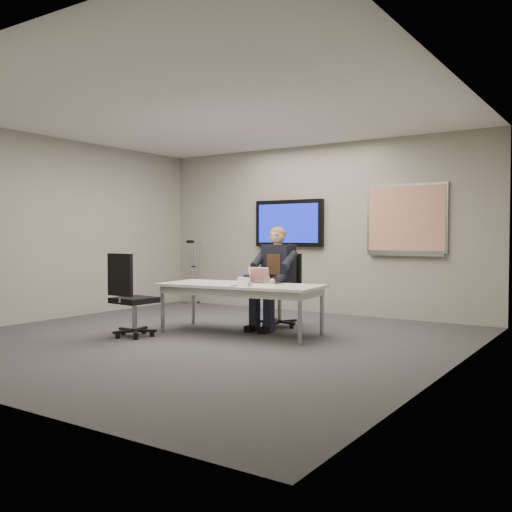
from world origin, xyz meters
The scene contains 15 objects.
floor centered at (0.00, 0.00, 0.00)m, with size 6.00×6.00×0.02m, color #3C3C3E.
ceiling centered at (0.00, 0.00, 2.80)m, with size 6.00×6.00×0.02m, color white.
wall_back centered at (0.00, 3.00, 1.40)m, with size 6.00×0.02×2.80m, color #A49F94.
wall_left centered at (-3.00, 0.00, 1.40)m, with size 0.02×6.00×2.80m, color #A49F94.
wall_right centered at (3.00, 0.00, 1.40)m, with size 0.02×6.00×2.80m, color #A49F94.
conference_table centered at (0.16, 0.58, 0.58)m, with size 2.21×1.12×0.65m.
tv_display centered at (-0.50, 2.95, 1.50)m, with size 1.30×0.09×0.80m.
whiteboard centered at (1.55, 2.97, 1.53)m, with size 1.25×0.08×1.10m.
office_chair_far centered at (0.30, 1.39, 0.32)m, with size 0.57×0.57×1.03m.
office_chair_near centered at (-0.85, -0.39, 0.33)m, with size 0.54×0.54×1.06m.
seated_person centered at (0.29, 1.13, 0.57)m, with size 0.45×0.77×1.41m.
crutch centered at (-2.48, 2.80, 0.62)m, with size 0.17×0.31×1.23m, color #999CA0, non-canonical shape.
laptop centered at (0.25, 0.80, 0.71)m, with size 0.32×0.31×0.21m.
name_tent centered at (0.35, 0.38, 0.71)m, with size 0.28×0.08×0.11m, color white, non-canonical shape.
pen centered at (0.27, 0.26, 0.66)m, with size 0.01×0.01×0.12m, color black.
Camera 1 is at (4.44, -5.50, 1.28)m, focal length 40.00 mm.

